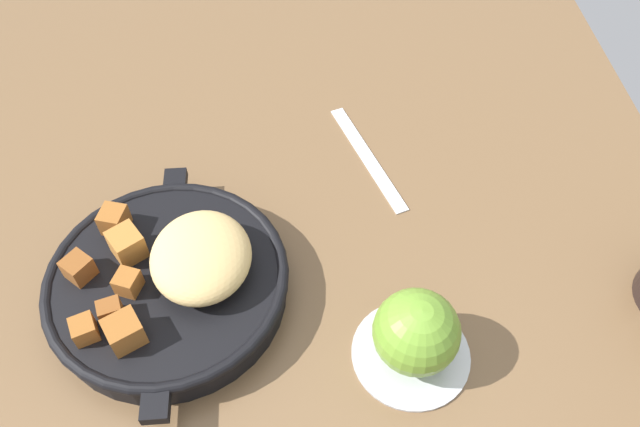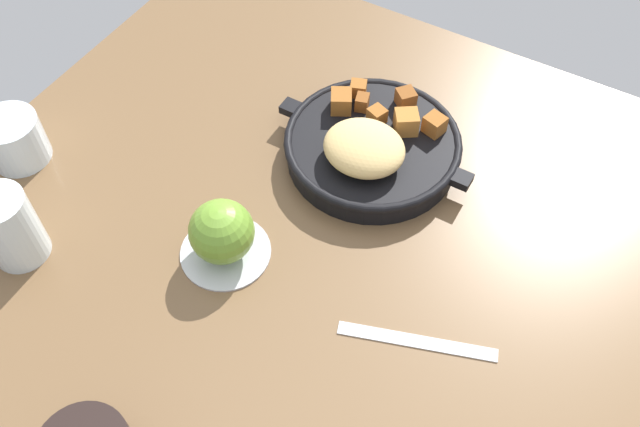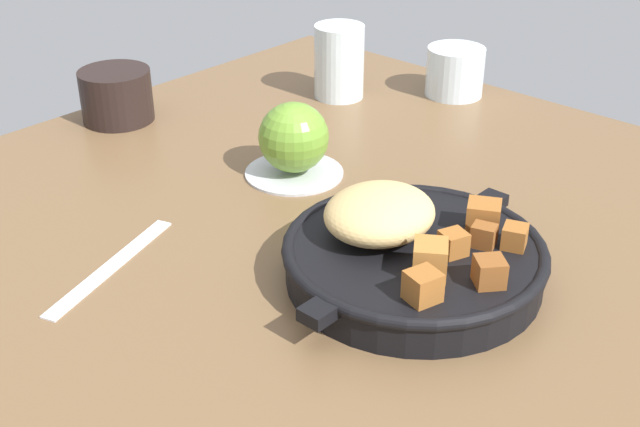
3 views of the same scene
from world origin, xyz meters
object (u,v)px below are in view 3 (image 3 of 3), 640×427
(butter_knife, at_px, (111,266))
(water_glass_short, at_px, (455,71))
(coffee_mug_dark, at_px, (116,95))
(water_glass_tall, at_px, (339,62))
(cast_iron_skillet, at_px, (410,252))
(red_apple, at_px, (294,137))

(butter_knife, distance_m, water_glass_short, 0.59)
(butter_knife, bearing_deg, coffee_mug_dark, 34.26)
(water_glass_tall, bearing_deg, cast_iron_skillet, -130.81)
(red_apple, height_order, butter_knife, red_apple)
(water_glass_short, distance_m, water_glass_tall, 0.16)
(butter_knife, bearing_deg, water_glass_short, -16.97)
(water_glass_short, height_order, coffee_mug_dark, same)
(water_glass_tall, xyz_separation_m, coffee_mug_dark, (-0.26, 0.16, -0.02))
(cast_iron_skillet, distance_m, water_glass_tall, 0.46)
(red_apple, height_order, water_glass_tall, water_glass_tall)
(water_glass_tall, bearing_deg, water_glass_short, -45.12)
(red_apple, xyz_separation_m, butter_knife, (-0.26, -0.01, -0.04))
(red_apple, xyz_separation_m, coffee_mug_dark, (-0.04, 0.28, -0.01))
(red_apple, relative_size, water_glass_tall, 0.79)
(water_glass_tall, bearing_deg, butter_knife, -164.34)
(red_apple, height_order, coffee_mug_dark, red_apple)
(water_glass_short, bearing_deg, red_apple, -178.38)
(water_glass_short, bearing_deg, cast_iron_skillet, -150.46)
(water_glass_short, xyz_separation_m, water_glass_tall, (-0.11, 0.11, 0.02))
(water_glass_short, distance_m, coffee_mug_dark, 0.46)
(butter_knife, xyz_separation_m, water_glass_short, (0.59, 0.02, 0.03))
(coffee_mug_dark, bearing_deg, water_glass_tall, -31.41)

